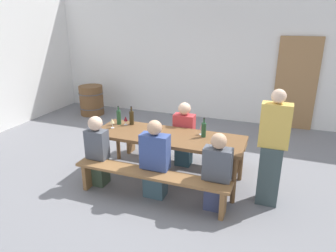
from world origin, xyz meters
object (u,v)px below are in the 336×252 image
Objects in this scene: wooden_door at (296,84)px; bench_far at (182,142)px; seated_guest_near_2 at (217,174)px; wine_bottle_1 at (119,117)px; seated_guest_near_1 at (155,161)px; seated_guest_far_0 at (184,135)px; tasting_table at (168,139)px; wine_barrel at (92,100)px; wine_glass_1 at (201,128)px; wine_glass_0 at (126,119)px; seated_guest_near_0 at (98,152)px; wine_bottle_0 at (204,130)px; bench_near at (150,178)px; wine_glass_2 at (112,121)px; standing_host at (272,151)px; wine_bottle_2 at (132,118)px.

wooden_door is 3.26m from bench_far.
wine_bottle_1 is at bearing 68.42° from seated_guest_near_2.
seated_guest_near_1 is 1.11m from seated_guest_far_0.
tasting_table is 1.01m from wine_bottle_1.
wooden_door is 2.71× the size of wine_barrel.
seated_guest_near_1 reaches higher than wine_glass_1.
bench_far is at bearing -149.87° from seated_guest_far_0.
seated_guest_near_0 is at bearing -97.33° from wine_glass_0.
wine_bottle_1 is at bearing 177.62° from wine_bottle_0.
tasting_table is at bearing 1.31° from seated_guest_near_1.
bench_near is 1.42m from wine_bottle_1.
seated_guest_far_0 is at bearing 137.96° from wine_glass_1.
wine_bottle_1 is at bearing -151.86° from bench_far.
tasting_table is at bearing 90.00° from bench_near.
seated_guest_near_0 is (0.04, -0.53, -0.32)m from wine_glass_2.
wooden_door is 1.84× the size of seated_guest_far_0.
seated_guest_far_0 is 3.79m from wine_barrel.
wine_glass_1 is 0.14× the size of seated_guest_far_0.
wine_glass_2 reaches higher than wine_glass_0.
bench_near and bench_far have the same top height.
standing_host reaches higher than seated_guest_near_0.
seated_guest_near_2 reaches higher than wine_barrel.
seated_guest_near_1 reaches higher than wine_glass_2.
tasting_table is 14.42× the size of wine_glass_1.
wooden_door is 3.99m from seated_guest_near_2.
wooden_door reaches higher than wine_glass_2.
wine_glass_2 is 0.14× the size of seated_guest_far_0.
wine_glass_0 is at bearing -68.91° from seated_guest_far_0.
bench_far is at bearing 31.07° from wine_glass_0.
seated_guest_far_0 is (-0.39, 0.35, -0.31)m from wine_glass_1.
seated_guest_far_0 is (-1.78, -2.73, -0.50)m from wooden_door.
wine_bottle_0 is at bearing -33.16° from wine_barrel.
wine_bottle_0 is 0.40× the size of wine_barrel.
seated_guest_near_1 reaches higher than wine_bottle_0.
bench_far is 13.75× the size of wine_glass_2.
seated_guest_near_0 is (-0.94, -0.56, -0.13)m from tasting_table.
seated_guest_near_1 reaches higher than bench_far.
wine_glass_0 is at bearing -147.31° from wine_bottle_2.
seated_guest_far_0 reaches higher than wine_bottle_1.
wine_bottle_1 is at bearing 87.99° from wine_glass_2.
seated_guest_far_0 is (1.06, 0.37, -0.33)m from wine_bottle_1.
wine_glass_0 is 0.13× the size of seated_guest_far_0.
wine_glass_2 is at bearing -120.80° from wine_glass_0.
wine_glass_1 is 0.21× the size of wine_barrel.
wine_glass_2 is at bearing -128.26° from wine_bottle_2.
tasting_table is 2.13× the size of seated_guest_near_0.
seated_guest_far_0 is (1.06, 0.58, -0.32)m from wine_glass_2.
seated_guest_near_2 is at bearing -90.00° from seated_guest_near_0.
wine_barrel is at bearing 45.66° from seated_guest_near_1.
wooden_door is 1.91× the size of seated_guest_near_2.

